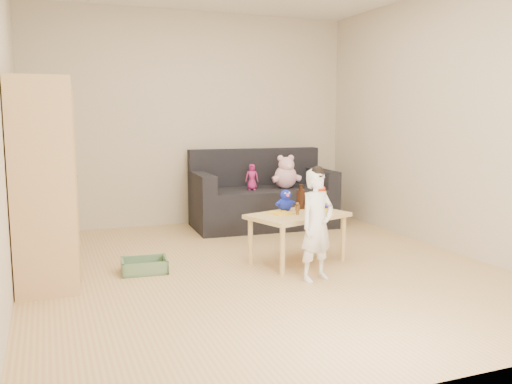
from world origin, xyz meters
name	(u,v)px	position (x,y,z in m)	size (l,w,h in m)	color
room	(261,121)	(0.00, 0.00, 1.30)	(4.50, 4.50, 4.50)	tan
wardrobe	(43,183)	(-1.76, 0.27, 0.82)	(0.45, 0.91, 1.63)	#ECB481
sofa	(263,208)	(0.70, 1.69, 0.24)	(1.67, 0.84, 0.47)	black
play_table	(297,238)	(0.39, 0.07, 0.23)	(0.87, 0.55, 0.46)	#D9BB77
storage_bin	(144,266)	(-0.98, 0.26, 0.06)	(0.39, 0.29, 0.12)	#5E805C
toddler	(317,227)	(0.30, -0.47, 0.45)	(0.33, 0.22, 0.89)	white
pink_bear	(286,174)	(0.97, 1.62, 0.64)	(0.30, 0.25, 0.34)	#FFBBD1
doll	(252,177)	(0.53, 1.61, 0.62)	(0.15, 0.10, 0.30)	#B0216E
ring_stacker	(320,200)	(0.69, 0.21, 0.54)	(0.19, 0.19, 0.22)	yellow
brown_bottle	(301,198)	(0.53, 0.30, 0.56)	(0.08, 0.08, 0.24)	black
blue_plush	(285,200)	(0.34, 0.24, 0.56)	(0.17, 0.14, 0.21)	#1726D4
wooden_figure	(297,208)	(0.36, 0.03, 0.51)	(0.05, 0.04, 0.11)	brown
yellow_book	(281,213)	(0.25, 0.12, 0.46)	(0.18, 0.18, 0.01)	yellow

